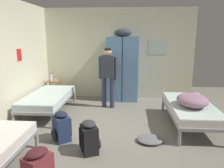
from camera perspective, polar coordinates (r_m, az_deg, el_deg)
name	(u,v)px	position (r m, az deg, el deg)	size (l,w,h in m)	color
ground_plane	(111,134)	(4.34, -0.27, -13.12)	(8.45, 8.45, 0.00)	slate
room_backdrop	(66,59)	(5.37, -12.14, 6.55)	(4.50, 5.34, 2.68)	beige
locker_bank	(122,68)	(6.32, 2.74, 4.31)	(0.90, 0.55, 2.07)	#5B84B2
shelf_unit	(54,88)	(6.71, -15.00, -1.05)	(0.38, 0.30, 0.57)	brown
bed_right	(190,108)	(4.89, 19.97, -6.08)	(0.90, 1.90, 0.49)	gray
bed_left_rear	(48,98)	(5.58, -16.43, -3.53)	(0.90, 1.90, 0.49)	gray
bedding_heap	(192,100)	(4.66, 20.41, -3.99)	(0.61, 0.74, 0.25)	gray
person_traveler	(108,72)	(5.63, -1.06, 3.16)	(0.50, 0.25, 1.59)	#2D334C
water_bottle	(51,77)	(6.69, -15.75, 1.74)	(0.07, 0.07, 0.23)	white
lotion_bottle	(55,79)	(6.59, -14.68, 1.24)	(0.05, 0.05, 0.13)	beige
backpack_navy	(61,127)	(4.11, -13.26, -10.99)	(0.42, 0.41, 0.55)	navy
backpack_black	(90,138)	(3.65, -5.88, -13.85)	(0.40, 0.39, 0.55)	black
clothes_pile_grey	(150,139)	(4.11, 10.01, -14.17)	(0.48, 0.42, 0.09)	slate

